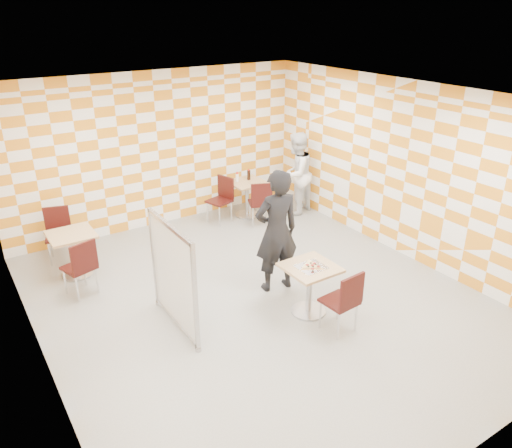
# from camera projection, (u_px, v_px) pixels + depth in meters

# --- Properties ---
(room_shell) EXTENTS (7.00, 7.00, 7.00)m
(room_shell) POSITION_uv_depth(u_px,v_px,m) (238.00, 196.00, 7.35)
(room_shell) COLOR gray
(room_shell) RESTS_ON ground
(main_table) EXTENTS (0.70, 0.70, 0.75)m
(main_table) POSITION_uv_depth(u_px,v_px,m) (310.00, 281.00, 7.03)
(main_table) COLOR tan
(main_table) RESTS_ON ground
(second_table) EXTENTS (0.70, 0.70, 0.75)m
(second_table) POSITION_uv_depth(u_px,v_px,m) (247.00, 193.00, 10.33)
(second_table) COLOR tan
(second_table) RESTS_ON ground
(empty_table) EXTENTS (0.70, 0.70, 0.75)m
(empty_table) POSITION_uv_depth(u_px,v_px,m) (73.00, 247.00, 8.02)
(empty_table) COLOR tan
(empty_table) RESTS_ON ground
(chair_main_front) EXTENTS (0.45, 0.46, 0.92)m
(chair_main_front) POSITION_uv_depth(u_px,v_px,m) (345.00, 298.00, 6.56)
(chair_main_front) COLOR #330C0A
(chair_main_front) RESTS_ON ground
(chair_second_front) EXTENTS (0.55, 0.56, 0.92)m
(chair_second_front) POSITION_uv_depth(u_px,v_px,m) (261.00, 200.00, 9.84)
(chair_second_front) COLOR #330C0A
(chair_second_front) RESTS_ON ground
(chair_second_side) EXTENTS (0.53, 0.52, 0.92)m
(chair_second_side) POSITION_uv_depth(u_px,v_px,m) (222.00, 196.00, 10.06)
(chair_second_side) COLOR #330C0A
(chair_second_side) RESTS_ON ground
(chair_empty_near) EXTENTS (0.53, 0.53, 0.92)m
(chair_empty_near) POSITION_uv_depth(u_px,v_px,m) (81.00, 264.00, 7.43)
(chair_empty_near) COLOR #330C0A
(chair_empty_near) RESTS_ON ground
(chair_empty_far) EXTENTS (0.52, 0.53, 0.92)m
(chair_empty_far) POSITION_uv_depth(u_px,v_px,m) (58.00, 229.00, 8.56)
(chair_empty_far) COLOR #330C0A
(chair_empty_far) RESTS_ON ground
(partition) EXTENTS (0.08, 1.38, 1.55)m
(partition) POSITION_uv_depth(u_px,v_px,m) (173.00, 276.00, 6.60)
(partition) COLOR white
(partition) RESTS_ON ground
(man_dark) EXTENTS (0.77, 0.56, 1.93)m
(man_dark) POSITION_uv_depth(u_px,v_px,m) (277.00, 231.00, 7.48)
(man_dark) COLOR black
(man_dark) RESTS_ON ground
(man_white) EXTENTS (1.02, 0.91, 1.73)m
(man_white) POSITION_uv_depth(u_px,v_px,m) (296.00, 174.00, 10.33)
(man_white) COLOR white
(man_white) RESTS_ON ground
(pizza_on_foil) EXTENTS (0.40, 0.40, 0.04)m
(pizza_on_foil) POSITION_uv_depth(u_px,v_px,m) (311.00, 266.00, 6.91)
(pizza_on_foil) COLOR silver
(pizza_on_foil) RESTS_ON main_table
(sport_bottle) EXTENTS (0.06, 0.06, 0.20)m
(sport_bottle) POSITION_uv_depth(u_px,v_px,m) (237.00, 177.00, 10.20)
(sport_bottle) COLOR white
(sport_bottle) RESTS_ON second_table
(soda_bottle) EXTENTS (0.07, 0.07, 0.23)m
(soda_bottle) POSITION_uv_depth(u_px,v_px,m) (249.00, 175.00, 10.30)
(soda_bottle) COLOR black
(soda_bottle) RESTS_ON second_table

